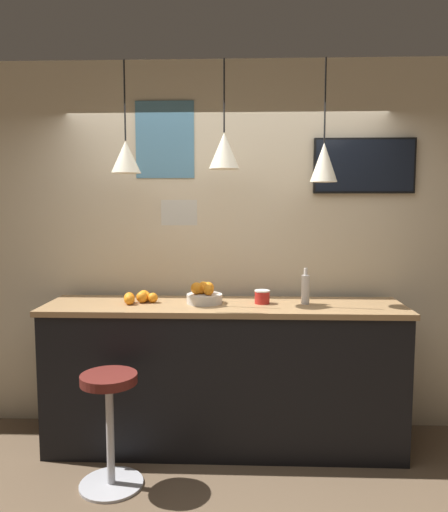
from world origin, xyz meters
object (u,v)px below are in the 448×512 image
spread_jar (262,297)px  mounted_tv (364,166)px  juice_bottle (305,289)px  bar_stool (110,412)px  fruit_bowl (204,295)px

spread_jar → mounted_tv: (0.79, 0.34, 0.96)m
juice_bottle → spread_jar: juice_bottle is taller
bar_stool → juice_bottle: (1.29, 0.59, 0.70)m
juice_bottle → mounted_tv: 1.08m
spread_jar → juice_bottle: bearing=0.0°
juice_bottle → spread_jar: bearing=-180.0°
spread_jar → mounted_tv: size_ratio=0.14×
bar_stool → fruit_bowl: bearing=47.0°
fruit_bowl → juice_bottle: size_ratio=0.99×
fruit_bowl → juice_bottle: juice_bottle is taller
bar_stool → spread_jar: bearing=31.2°
bar_stool → juice_bottle: bearing=24.6°
bar_stool → mounted_tv: (1.77, 0.93, 1.60)m
fruit_bowl → mounted_tv: size_ratio=0.34×
fruit_bowl → mounted_tv: mounted_tv is taller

